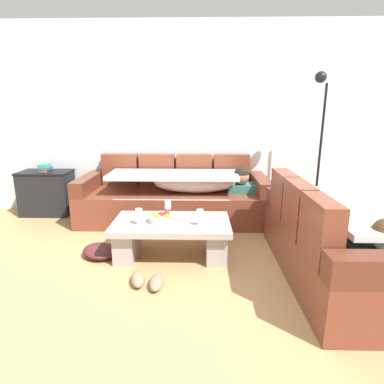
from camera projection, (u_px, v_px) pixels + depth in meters
The scene contains 15 objects.
ground_plane at pixel (154, 279), 2.86m from camera, with size 14.00×14.00×0.00m, color tan.
back_wall at pixel (172, 120), 4.60m from camera, with size 9.00×0.10×2.70m, color silver.
couch_along_wall at pixel (177, 197), 4.35m from camera, with size 2.53×0.92×0.88m.
couch_near_window at pixel (336, 243), 2.82m from camera, with size 0.92×1.89×0.88m.
coffee_table at pixel (172, 234), 3.28m from camera, with size 1.20×0.68×0.38m.
fruit_bowl at pixel (162, 218), 3.22m from camera, with size 0.28×0.28×0.10m.
wine_glass_near_left at pixel (139, 214), 3.11m from camera, with size 0.07×0.07×0.17m.
wine_glass_near_right at pixel (200, 215), 3.09m from camera, with size 0.07×0.07×0.17m.
wine_glass_far_back at pixel (168, 205), 3.38m from camera, with size 0.07×0.07×0.17m.
open_magazine at pixel (201, 219), 3.28m from camera, with size 0.28×0.21×0.01m, color white.
side_cabinet at pixel (47, 193), 4.61m from camera, with size 0.72×0.44×0.64m.
book_stack_on_cabinet at pixel (45, 168), 4.52m from camera, with size 0.18×0.20×0.10m.
floor_lamp at pixel (318, 140), 4.06m from camera, with size 0.33×0.31×1.95m.
pair_of_shoes at pixel (147, 280), 2.75m from camera, with size 0.32×0.33×0.09m.
crumpled_garment at pixel (100, 251), 3.29m from camera, with size 0.40×0.32×0.12m, color #4C2323.
Camera 1 is at (0.41, -2.56, 1.48)m, focal length 29.44 mm.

